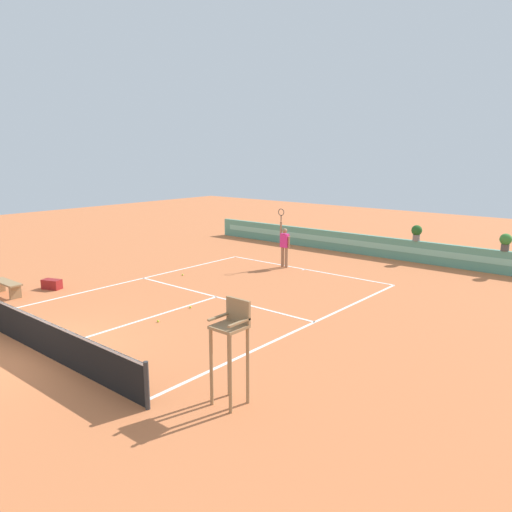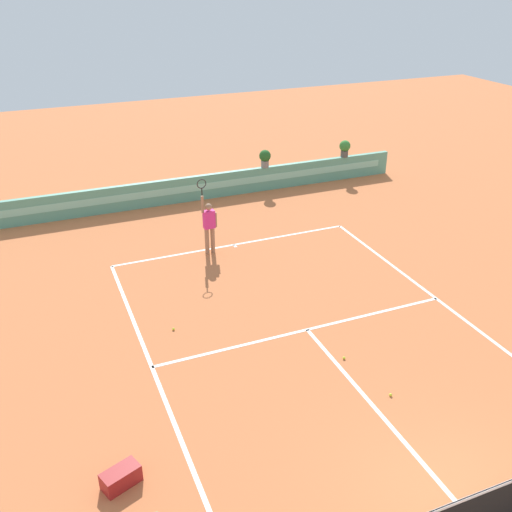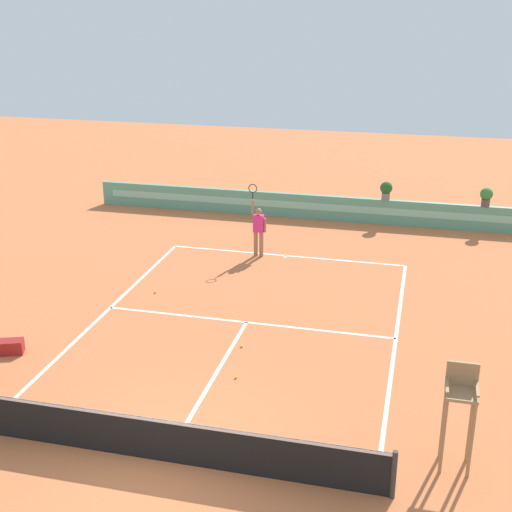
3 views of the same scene
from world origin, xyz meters
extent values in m
plane|color=#C66B3D|center=(0.00, 6.00, 0.00)|extent=(60.00, 60.00, 0.00)
cube|color=white|center=(0.00, 11.89, 0.00)|extent=(8.22, 0.10, 0.01)
cube|color=white|center=(0.00, 6.40, 0.00)|extent=(8.22, 0.10, 0.01)
cube|color=white|center=(0.00, 3.20, 0.00)|extent=(0.10, 6.40, 0.01)
cube|color=white|center=(-4.11, 5.95, 0.00)|extent=(0.10, 11.89, 0.01)
cube|color=white|center=(4.11, 5.95, 0.00)|extent=(0.10, 11.89, 0.01)
cube|color=white|center=(0.00, 11.79, 0.00)|extent=(0.10, 0.20, 0.01)
cylinder|color=#333333|center=(4.41, 0.00, 0.50)|extent=(0.10, 0.10, 1.00)
cube|color=black|center=(0.00, 0.00, 0.47)|extent=(8.82, 0.02, 0.95)
cube|color=white|center=(0.00, 0.00, 0.92)|extent=(8.82, 0.03, 0.06)
cube|color=#599E84|center=(0.00, 16.39, 0.50)|extent=(18.00, 0.20, 1.00)
cube|color=#87CCB2|center=(0.00, 16.29, 0.55)|extent=(17.10, 0.01, 0.28)
cylinder|color=#99754C|center=(5.25, 0.94, 0.80)|extent=(0.07, 0.07, 1.60)
cylinder|color=#99754C|center=(5.76, 0.94, 0.80)|extent=(0.07, 0.07, 1.60)
cylinder|color=#99754C|center=(5.25, 1.46, 0.80)|extent=(0.07, 0.07, 1.60)
cylinder|color=#99754C|center=(5.76, 1.46, 0.80)|extent=(0.07, 0.07, 1.60)
cube|color=#99754C|center=(5.50, 1.20, 1.63)|extent=(0.60, 0.60, 0.06)
cube|color=#99754C|center=(5.50, 1.47, 1.90)|extent=(0.60, 0.06, 0.48)
cube|color=#99754C|center=(5.23, 1.20, 1.78)|extent=(0.06, 0.60, 0.04)
cube|color=#99754C|center=(5.77, 1.20, 1.78)|extent=(0.06, 0.60, 0.04)
cube|color=maroon|center=(-5.41, 3.22, 0.18)|extent=(0.78, 0.58, 0.36)
cylinder|color=#9E7051|center=(-0.83, 11.63, 0.45)|extent=(0.14, 0.14, 0.90)
cylinder|color=#9E7051|center=(-1.03, 11.62, 0.45)|extent=(0.14, 0.14, 0.90)
cube|color=#E52D84|center=(-0.93, 11.62, 1.20)|extent=(0.37, 0.24, 0.60)
sphere|color=#9E7051|center=(-0.93, 11.62, 1.63)|extent=(0.22, 0.22, 0.22)
cylinder|color=#9E7051|center=(-1.13, 11.62, 1.75)|extent=(0.09, 0.09, 0.55)
cylinder|color=black|center=(-1.13, 11.62, 2.17)|extent=(0.04, 0.04, 0.24)
torus|color=#262626|center=(-1.13, 11.62, 2.43)|extent=(0.31, 0.04, 0.31)
cylinder|color=#9E7051|center=(-0.71, 11.63, 1.15)|extent=(0.09, 0.09, 0.50)
sphere|color=#CCE033|center=(0.53, 3.39, 0.03)|extent=(0.07, 0.07, 0.07)
sphere|color=#CCE033|center=(-3.23, 7.71, 0.03)|extent=(0.07, 0.07, 0.07)
sphere|color=#CCE033|center=(0.25, 4.94, 0.03)|extent=(0.07, 0.07, 0.07)
cylinder|color=gray|center=(3.06, 16.39, 1.14)|extent=(0.32, 0.32, 0.28)
sphere|color=#235B23|center=(3.06, 16.39, 1.48)|extent=(0.48, 0.48, 0.48)
cylinder|color=#514C47|center=(6.82, 16.39, 1.14)|extent=(0.32, 0.32, 0.28)
sphere|color=#387F33|center=(6.82, 16.39, 1.48)|extent=(0.48, 0.48, 0.48)
camera|label=1|loc=(11.76, -5.43, 4.95)|focal=34.56mm
camera|label=2|loc=(-5.99, -4.65, 8.51)|focal=40.41mm
camera|label=3|loc=(4.51, -10.72, 8.60)|focal=49.30mm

